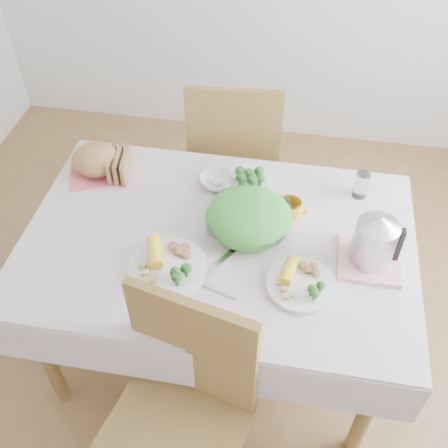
% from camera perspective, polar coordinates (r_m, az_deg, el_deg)
% --- Properties ---
extents(floor, '(3.60, 3.60, 0.00)m').
position_cam_1_polar(floor, '(2.63, -0.52, -12.84)').
color(floor, brown).
rests_on(floor, ground).
extents(dining_table, '(1.40, 0.90, 0.75)m').
position_cam_1_polar(dining_table, '(2.31, -0.58, -8.00)').
color(dining_table, brown).
rests_on(dining_table, floor).
extents(tablecloth, '(1.50, 1.00, 0.01)m').
position_cam_1_polar(tablecloth, '(2.02, -0.66, -1.60)').
color(tablecloth, beige).
rests_on(tablecloth, dining_table).
extents(chair_near, '(0.55, 0.55, 1.01)m').
position_cam_1_polar(chair_near, '(1.92, -5.82, -22.77)').
color(chair_near, brown).
rests_on(chair_near, floor).
extents(chair_far, '(0.50, 0.50, 1.03)m').
position_cam_1_polar(chair_far, '(2.83, 1.28, 6.91)').
color(chair_far, brown).
rests_on(chair_far, floor).
extents(salad_bowl, '(0.33, 0.33, 0.08)m').
position_cam_1_polar(salad_bowl, '(2.02, 2.72, 0.24)').
color(salad_bowl, white).
rests_on(salad_bowl, tablecloth).
extents(dinner_plate_left, '(0.30, 0.30, 0.02)m').
position_cam_1_polar(dinner_plate_left, '(1.91, -6.10, -4.78)').
color(dinner_plate_left, white).
rests_on(dinner_plate_left, tablecloth).
extents(dinner_plate_right, '(0.34, 0.34, 0.02)m').
position_cam_1_polar(dinner_plate_right, '(1.87, 8.36, -6.52)').
color(dinner_plate_right, white).
rests_on(dinner_plate_right, tablecloth).
extents(broccoli_plate, '(0.29, 0.29, 0.02)m').
position_cam_1_polar(broccoli_plate, '(2.23, 2.70, 4.47)').
color(broccoli_plate, beige).
rests_on(broccoli_plate, tablecloth).
extents(napkin, '(0.30, 0.30, 0.00)m').
position_cam_1_polar(napkin, '(2.37, -13.51, 5.66)').
color(napkin, '#DC585F').
rests_on(napkin, tablecloth).
extents(bread_loaf, '(0.21, 0.20, 0.12)m').
position_cam_1_polar(bread_loaf, '(2.33, -13.74, 6.71)').
color(bread_loaf, olive).
rests_on(bread_loaf, napkin).
extents(fruit_bowl, '(0.17, 0.17, 0.04)m').
position_cam_1_polar(fruit_bowl, '(2.22, -0.89, 4.67)').
color(fruit_bowl, white).
rests_on(fruit_bowl, tablecloth).
extents(yellow_mug, '(0.14, 0.14, 0.08)m').
position_cam_1_polar(yellow_mug, '(2.08, 7.13, 1.54)').
color(yellow_mug, '#FFAC28').
rests_on(yellow_mug, tablecloth).
extents(glass_tumbler, '(0.07, 0.07, 0.11)m').
position_cam_1_polar(glass_tumbler, '(2.22, 14.75, 4.32)').
color(glass_tumbler, white).
rests_on(glass_tumbler, tablecloth).
extents(pink_tray, '(0.23, 0.23, 0.02)m').
position_cam_1_polar(pink_tray, '(2.00, 15.48, -3.75)').
color(pink_tray, pink).
rests_on(pink_tray, tablecloth).
extents(electric_kettle, '(0.18, 0.18, 0.21)m').
position_cam_1_polar(electric_kettle, '(1.92, 16.12, -1.55)').
color(electric_kettle, '#B2B5BA').
rests_on(electric_kettle, pink_tray).
extents(fork_left, '(0.14, 0.17, 0.00)m').
position_cam_1_polar(fork_left, '(1.91, -7.11, -5.40)').
color(fork_left, silver).
rests_on(fork_left, tablecloth).
extents(fork_right, '(0.11, 0.17, 0.00)m').
position_cam_1_polar(fork_right, '(1.93, -0.42, -4.13)').
color(fork_right, silver).
rests_on(fork_right, tablecloth).
extents(knife, '(0.21, 0.08, 0.00)m').
position_cam_1_polar(knife, '(1.86, -1.55, -6.79)').
color(knife, silver).
rests_on(knife, tablecloth).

